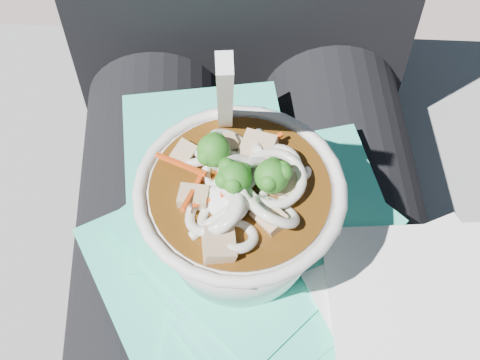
{
  "coord_description": "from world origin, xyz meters",
  "views": [
    {
      "loc": [
        -0.03,
        -0.24,
        1.08
      ],
      "look_at": [
        -0.01,
        0.0,
        0.71
      ],
      "focal_mm": 50.0,
      "sensor_mm": 36.0,
      "label": 1
    }
  ],
  "objects_px": {
    "lap": "(256,293)",
    "udon_bowl": "(240,210)",
    "person_body": "(251,191)",
    "plastic_bag": "(263,249)",
    "stone_ledge": "(245,282)"
  },
  "relations": [
    {
      "from": "person_body",
      "to": "udon_bowl",
      "type": "xyz_separation_m",
      "value": [
        -0.01,
        -0.09,
        0.12
      ]
    },
    {
      "from": "stone_ledge",
      "to": "person_body",
      "type": "distance_m",
      "value": 0.33
    },
    {
      "from": "person_body",
      "to": "plastic_bag",
      "type": "xyz_separation_m",
      "value": [
        0.0,
        -0.09,
        0.06
      ]
    },
    {
      "from": "plastic_bag",
      "to": "udon_bowl",
      "type": "height_order",
      "value": "udon_bowl"
    },
    {
      "from": "lap",
      "to": "plastic_bag",
      "type": "bearing_deg",
      "value": 21.18
    },
    {
      "from": "stone_ledge",
      "to": "plastic_bag",
      "type": "relative_size",
      "value": 2.86
    },
    {
      "from": "lap",
      "to": "person_body",
      "type": "relative_size",
      "value": 0.48
    },
    {
      "from": "lap",
      "to": "udon_bowl",
      "type": "height_order",
      "value": "udon_bowl"
    },
    {
      "from": "stone_ledge",
      "to": "lap",
      "type": "relative_size",
      "value": 2.08
    },
    {
      "from": "plastic_bag",
      "to": "lap",
      "type": "bearing_deg",
      "value": -158.82
    },
    {
      "from": "person_body",
      "to": "plastic_bag",
      "type": "bearing_deg",
      "value": -87.3
    },
    {
      "from": "udon_bowl",
      "to": "person_body",
      "type": "bearing_deg",
      "value": 81.12
    },
    {
      "from": "lap",
      "to": "person_body",
      "type": "bearing_deg",
      "value": 90.0
    },
    {
      "from": "person_body",
      "to": "udon_bowl",
      "type": "height_order",
      "value": "person_body"
    },
    {
      "from": "plastic_bag",
      "to": "udon_bowl",
      "type": "xyz_separation_m",
      "value": [
        -0.02,
        0.0,
        0.06
      ]
    }
  ]
}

